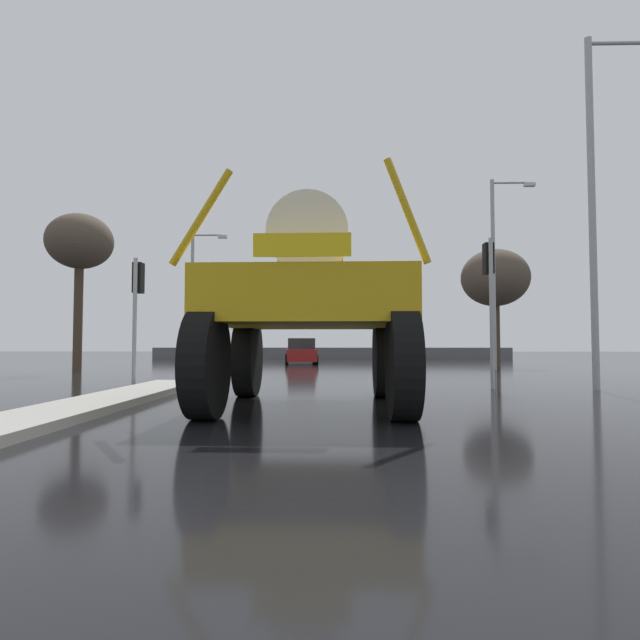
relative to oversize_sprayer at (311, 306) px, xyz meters
name	(u,v)px	position (x,y,z in m)	size (l,w,h in m)	color
ground_plane	(329,373)	(0.28, 11.35, -1.91)	(120.00, 120.00, 0.00)	black
median_island	(81,407)	(-4.00, -0.87, -1.83)	(1.33, 11.67, 0.15)	#9E9B93
oversize_sprayer	(311,306)	(0.00, 0.00, 0.00)	(4.11, 5.44, 4.09)	black
sedan_ahead	(301,352)	(-1.47, 20.87, -1.19)	(2.18, 4.24, 1.52)	maroon
traffic_signal_near_left	(137,293)	(-4.93, 4.07, 0.66)	(0.24, 0.54, 3.52)	#A8AAAF
traffic_signal_near_right	(489,279)	(4.65, 4.06, 1.03)	(0.24, 0.54, 4.02)	#A8AAAF
traffic_signal_far_left	(252,324)	(-4.44, 21.18, 0.50)	(0.24, 0.55, 3.31)	#A8AAAF
streetlight_near_right	(598,192)	(7.33, 3.52, 3.22)	(2.31, 0.24, 9.24)	#A8AAAF
streetlight_far_left	(195,290)	(-7.23, 18.54, 2.26)	(2.01, 0.24, 7.41)	#A8AAAF
streetlight_far_right	(497,264)	(8.05, 14.17, 3.01)	(2.08, 0.24, 8.88)	#A8AAAF
bare_tree_left	(80,244)	(-10.44, 11.85, 3.58)	(2.78, 2.78, 6.78)	#473828
bare_tree_right	(495,279)	(8.98, 17.38, 2.72)	(3.53, 3.53, 6.17)	#473828
roadside_barrier	(331,353)	(0.28, 30.44, -1.46)	(28.00, 0.24, 0.90)	#59595B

